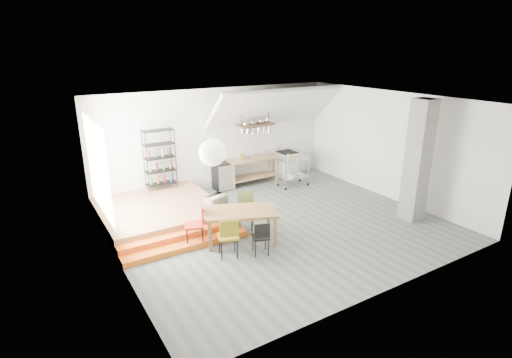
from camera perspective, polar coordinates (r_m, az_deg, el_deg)
floor at (r=10.45m, az=3.21°, el=-6.55°), size 8.00×8.00×0.00m
wall_back at (r=12.82m, az=-5.59°, el=5.69°), size 8.00×0.04×3.20m
wall_left at (r=8.38m, az=-19.75°, el=-2.29°), size 0.04×7.00×3.20m
wall_right at (r=12.54m, az=18.64°, el=4.51°), size 0.04×7.00×3.20m
ceiling at (r=9.55m, az=3.56°, el=11.12°), size 8.00×7.00×0.02m
slope_ceiling at (r=13.02m, az=2.71°, el=10.21°), size 4.40×1.44×1.32m
window_pane at (r=9.74m, az=-21.68°, el=1.55°), size 0.02×2.50×2.20m
platform at (r=11.03m, az=-13.64°, el=-4.55°), size 3.00×3.00×0.40m
step_lower at (r=9.41m, az=-9.78°, el=-9.34°), size 3.00×0.35×0.13m
step_upper at (r=9.68m, az=-10.59°, el=-8.14°), size 3.00×0.35×0.27m
concrete_column at (r=11.11m, az=22.12°, el=2.40°), size 0.50×0.50×3.20m
kitchen_counter at (r=13.27m, az=-0.53°, el=1.87°), size 1.80×0.60×0.91m
stove at (r=14.06m, az=4.36°, el=2.15°), size 0.60×0.60×1.18m
pot_rack at (r=12.78m, az=0.09°, el=7.46°), size 1.20×0.50×1.43m
wire_shelving at (r=11.90m, az=-13.60°, el=2.89°), size 0.88×0.38×1.80m
microwave_shelf at (r=10.19m, az=-5.67°, el=-3.95°), size 0.60×0.40×0.16m
paper_lantern at (r=8.80m, az=-6.24°, el=3.78°), size 0.60×0.60×0.60m
dining_table at (r=9.34m, az=-2.23°, el=-5.00°), size 1.88×1.48×0.78m
chair_mustard at (r=8.69m, az=-3.95°, el=-7.92°), size 0.54×0.54×0.94m
chair_black at (r=8.82m, az=0.75°, el=-8.07°), size 0.46×0.46×0.79m
chair_olive at (r=10.10m, az=-1.50°, el=-3.97°), size 0.60×0.60×0.94m
chair_red at (r=9.34m, az=-8.38°, el=-6.04°), size 0.56×0.56×0.96m
rolling_cart at (r=13.16m, az=5.37°, el=1.57°), size 0.98×0.58×0.94m
mini_fridge at (r=12.87m, az=-4.85°, el=0.42°), size 0.52×0.52×0.89m
microwave at (r=10.13m, az=-5.70°, el=-3.12°), size 0.59×0.48×0.28m
bowl at (r=13.09m, az=-0.85°, el=3.04°), size 0.23×0.23×0.05m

